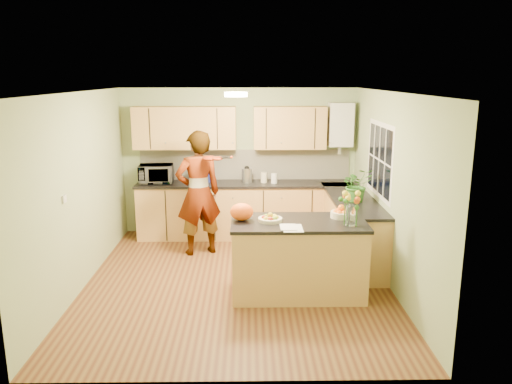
{
  "coord_description": "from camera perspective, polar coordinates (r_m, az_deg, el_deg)",
  "views": [
    {
      "loc": [
        0.16,
        -6.26,
        2.7
      ],
      "look_at": [
        0.26,
        0.5,
        1.12
      ],
      "focal_mm": 35.0,
      "sensor_mm": 36.0,
      "label": 1
    }
  ],
  "objects": [
    {
      "name": "wall_back",
      "position": [
        8.63,
        -1.92,
        3.5
      ],
      "size": [
        4.0,
        0.02,
        2.5
      ],
      "primitive_type": "cube",
      "color": "#97A979",
      "rests_on": "floor"
    },
    {
      "name": "jar_white",
      "position": [
        8.34,
        2.08,
        1.56
      ],
      "size": [
        0.14,
        0.14,
        0.16
      ],
      "primitive_type": "cylinder",
      "rotation": [
        0.0,
        0.0,
        0.41
      ],
      "color": "white",
      "rests_on": "back_counter"
    },
    {
      "name": "boiler",
      "position": [
        8.52,
        9.63,
        7.59
      ],
      "size": [
        0.4,
        0.3,
        0.86
      ],
      "color": "white",
      "rests_on": "wall_back"
    },
    {
      "name": "orange_bowl",
      "position": [
        6.36,
        9.71,
        -2.33
      ],
      "size": [
        0.27,
        0.27,
        0.16
      ],
      "color": "beige",
      "rests_on": "peninsula_island"
    },
    {
      "name": "jar_cream",
      "position": [
        8.39,
        0.91,
        1.67
      ],
      "size": [
        0.13,
        0.13,
        0.17
      ],
      "primitive_type": "cylinder",
      "rotation": [
        0.0,
        0.0,
        0.2
      ],
      "color": "beige",
      "rests_on": "back_counter"
    },
    {
      "name": "blue_box",
      "position": [
        8.42,
        -6.44,
        1.88
      ],
      "size": [
        0.35,
        0.29,
        0.24
      ],
      "primitive_type": "cube",
      "rotation": [
        0.0,
        0.0,
        -0.23
      ],
      "color": "#212D99",
      "rests_on": "back_counter"
    },
    {
      "name": "violin",
      "position": [
        7.27,
        -5.32,
        3.87
      ],
      "size": [
        0.57,
        0.5,
        0.14
      ],
      "primitive_type": null,
      "rotation": [
        0.17,
        0.0,
        -0.61
      ],
      "color": "#501005",
      "rests_on": "violinist"
    },
    {
      "name": "upper_cabinets",
      "position": [
        8.39,
        -3.19,
        7.35
      ],
      "size": [
        3.2,
        0.34,
        0.7
      ],
      "color": "tan",
      "rests_on": "wall_back"
    },
    {
      "name": "window_right",
      "position": [
        7.19,
        13.94,
        3.59
      ],
      "size": [
        0.01,
        1.3,
        1.05
      ],
      "color": "white",
      "rests_on": "wall_right"
    },
    {
      "name": "orange_bag",
      "position": [
        6.15,
        -1.64,
        -2.28
      ],
      "size": [
        0.29,
        0.25,
        0.22
      ],
      "primitive_type": "ellipsoid",
      "rotation": [
        0.0,
        0.0,
        -0.02
      ],
      "color": "#FF5B15",
      "rests_on": "peninsula_island"
    },
    {
      "name": "floor",
      "position": [
        6.81,
        -2.18,
        -10.16
      ],
      "size": [
        4.5,
        4.5,
        0.0
      ],
      "primitive_type": "plane",
      "color": "#532A17",
      "rests_on": "ground"
    },
    {
      "name": "wall_front",
      "position": [
        4.26,
        -2.99,
        -6.71
      ],
      "size": [
        4.0,
        0.02,
        2.5
      ],
      "primitive_type": "cube",
      "color": "#97A979",
      "rests_on": "floor"
    },
    {
      "name": "microwave",
      "position": [
        8.52,
        -11.36,
        2.05
      ],
      "size": [
        0.58,
        0.41,
        0.31
      ],
      "primitive_type": "imported",
      "rotation": [
        0.0,
        0.0,
        0.07
      ],
      "color": "white",
      "rests_on": "back_counter"
    },
    {
      "name": "papers",
      "position": [
        5.86,
        4.21,
        -4.13
      ],
      "size": [
        0.23,
        0.31,
        0.01
      ],
      "primitive_type": "cube",
      "color": "white",
      "rests_on": "peninsula_island"
    },
    {
      "name": "potted_plant",
      "position": [
        7.23,
        11.45,
        0.82
      ],
      "size": [
        0.5,
        0.46,
        0.49
      ],
      "primitive_type": "imported",
      "rotation": [
        0.0,
        0.0,
        0.19
      ],
      "color": "#357226",
      "rests_on": "right_counter"
    },
    {
      "name": "wall_left",
      "position": [
        6.77,
        -19.44,
        0.06
      ],
      "size": [
        0.02,
        4.5,
        2.5
      ],
      "primitive_type": "cube",
      "color": "#97A979",
      "rests_on": "floor"
    },
    {
      "name": "right_counter",
      "position": [
        7.6,
        10.88,
        -4.11
      ],
      "size": [
        0.62,
        2.24,
        0.94
      ],
      "color": "tan",
      "rests_on": "floor"
    },
    {
      "name": "fruit_dish",
      "position": [
        6.12,
        1.63,
        -2.99
      ],
      "size": [
        0.29,
        0.29,
        0.1
      ],
      "color": "beige",
      "rests_on": "peninsula_island"
    },
    {
      "name": "ceiling_lamp",
      "position": [
        6.56,
        -2.31,
        11.09
      ],
      "size": [
        0.3,
        0.3,
        0.07
      ],
      "color": "#FFEABF",
      "rests_on": "ceiling"
    },
    {
      "name": "flower_vase",
      "position": [
        5.99,
        10.84,
        -0.6
      ],
      "size": [
        0.28,
        0.28,
        0.52
      ],
      "rotation": [
        0.0,
        0.0,
        -0.2
      ],
      "color": "silver",
      "rests_on": "peninsula_island"
    },
    {
      "name": "kettle",
      "position": [
        8.39,
        -1.05,
        2.01
      ],
      "size": [
        0.17,
        0.17,
        0.33
      ],
      "rotation": [
        0.0,
        0.0,
        0.39
      ],
      "color": "#B7B7BC",
      "rests_on": "back_counter"
    },
    {
      "name": "violinist",
      "position": [
        7.62,
        -6.6,
        -0.14
      ],
      "size": [
        0.82,
        0.69,
        1.91
      ],
      "primitive_type": "imported",
      "rotation": [
        0.0,
        0.0,
        3.53
      ],
      "color": "tan",
      "rests_on": "floor"
    },
    {
      "name": "back_counter",
      "position": [
        8.5,
        -1.24,
        -2.02
      ],
      "size": [
        3.64,
        0.62,
        0.94
      ],
      "color": "tan",
      "rests_on": "floor"
    },
    {
      "name": "light_switch",
      "position": [
        6.21,
        -21.06,
        -0.74
      ],
      "size": [
        0.02,
        0.09,
        0.09
      ],
      "primitive_type": "cube",
      "color": "white",
      "rests_on": "wall_left"
    },
    {
      "name": "wall_right",
      "position": [
        6.68,
        15.14,
        0.18
      ],
      "size": [
        0.02,
        4.5,
        2.5
      ],
      "primitive_type": "cube",
      "color": "#97A979",
      "rests_on": "floor"
    },
    {
      "name": "splashback",
      "position": [
        8.62,
        -1.26,
        3.16
      ],
      "size": [
        3.6,
        0.02,
        0.52
      ],
      "primitive_type": "cube",
      "color": "#EEE5CE",
      "rests_on": "back_counter"
    },
    {
      "name": "ceiling",
      "position": [
        6.26,
        -2.38,
        11.35
      ],
      "size": [
        4.0,
        4.5,
        0.02
      ],
      "primitive_type": "cube",
      "color": "silver",
      "rests_on": "wall_back"
    },
    {
      "name": "peninsula_island",
      "position": [
        6.31,
        4.81,
        -7.48
      ],
      "size": [
        1.66,
        0.85,
        0.95
      ],
      "color": "tan",
      "rests_on": "floor"
    }
  ]
}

